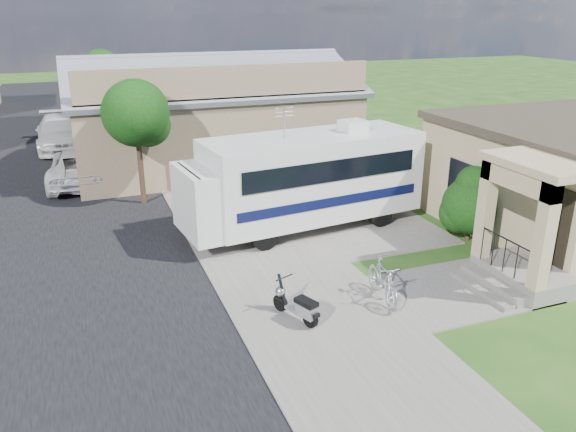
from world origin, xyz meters
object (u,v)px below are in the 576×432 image
object	(u,v)px
shrub	(472,202)
bicycle	(383,283)
van	(61,132)
garden_hose	(467,272)
motorhome	(304,178)
scooter	(298,306)
pickup_truck	(81,166)

from	to	relation	value
shrub	bicycle	bearing A→B (deg)	-150.59
van	garden_hose	size ratio (longest dim) A/B	16.56
motorhome	garden_hose	distance (m)	5.85
bicycle	van	world-z (taller)	van
bicycle	van	distance (m)	21.69
scooter	bicycle	distance (m)	2.31
van	pickup_truck	bearing A→B (deg)	-84.44
scooter	shrub	bearing A→B (deg)	0.01
bicycle	garden_hose	distance (m)	3.05
scooter	garden_hose	xyz separation A→B (m)	(5.27, 0.68, -0.36)
garden_hose	scooter	bearing A→B (deg)	-172.61
scooter	bicycle	world-z (taller)	bicycle
bicycle	pickup_truck	xyz separation A→B (m)	(-6.56, 13.43, 0.20)
shrub	garden_hose	size ratio (longest dim) A/B	7.06
garden_hose	motorhome	bearing A→B (deg)	120.78
scooter	garden_hose	size ratio (longest dim) A/B	4.09
shrub	garden_hose	world-z (taller)	shrub
motorhome	shrub	distance (m)	5.28
bicycle	pickup_truck	bearing A→B (deg)	122.55
shrub	van	distance (m)	21.45
motorhome	bicycle	distance (m)	5.48
scooter	van	bearing A→B (deg)	82.15
van	garden_hose	world-z (taller)	van
pickup_truck	van	world-z (taller)	van
motorhome	shrub	bearing A→B (deg)	-38.50
scooter	garden_hose	distance (m)	5.33
bicycle	scooter	bearing A→B (deg)	-169.62
motorhome	scooter	xyz separation A→B (m)	(-2.40, -5.50, -1.30)
shrub	scooter	distance (m)	7.43
shrub	scooter	xyz separation A→B (m)	(-6.86, -2.73, -0.80)
motorhome	bicycle	size ratio (longest dim) A/B	4.58
bicycle	pickup_truck	distance (m)	14.95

